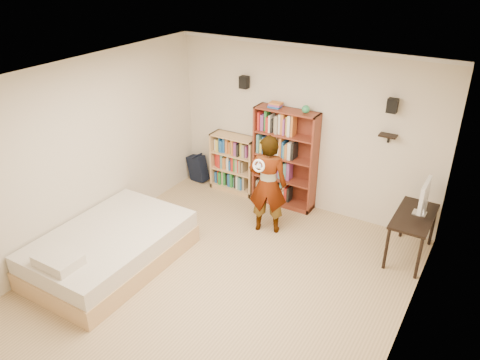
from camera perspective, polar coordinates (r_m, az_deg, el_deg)
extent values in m
cube|color=tan|center=(6.35, -2.46, -12.39)|extent=(4.50, 5.00, 0.01)
cube|color=beige|center=(7.61, 7.75, 6.11)|extent=(4.50, 0.02, 2.70)
cube|color=beige|center=(4.15, -22.92, -15.75)|extent=(4.50, 0.02, 2.70)
cube|color=beige|center=(6.98, -18.35, 3.00)|extent=(0.02, 5.00, 2.70)
cube|color=beige|center=(4.90, 20.05, -7.99)|extent=(0.02, 5.00, 2.70)
cube|color=white|center=(5.09, -3.07, 11.86)|extent=(4.50, 5.00, 0.02)
cube|color=silver|center=(7.23, 8.31, 15.86)|extent=(4.50, 0.06, 0.06)
cube|color=silver|center=(3.46, -26.38, 1.06)|extent=(4.50, 0.06, 0.06)
cube|color=silver|center=(6.57, -19.85, 13.51)|extent=(0.06, 5.00, 0.06)
cube|color=silver|center=(4.33, 22.39, 6.69)|extent=(0.06, 5.00, 0.06)
cube|color=black|center=(7.78, 0.52, 11.83)|extent=(0.14, 0.12, 0.20)
cube|color=black|center=(6.93, 18.09, 8.61)|extent=(0.14, 0.12, 0.20)
cube|color=black|center=(7.08, 17.59, 5.18)|extent=(0.25, 0.16, 0.02)
imported|color=black|center=(7.02, 3.40, -0.55)|extent=(0.67, 0.55, 1.58)
torus|color=white|center=(6.59, 2.30, 1.75)|extent=(0.19, 0.07, 0.20)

